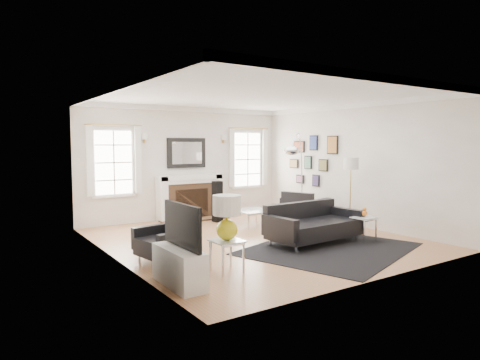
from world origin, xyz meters
TOP-DOWN VIEW (x-y plane):
  - floor at (0.00, 0.00)m, footprint 6.00×6.00m
  - back_wall at (0.00, 3.00)m, footprint 5.50×0.04m
  - front_wall at (0.00, -3.00)m, footprint 5.50×0.04m
  - left_wall at (-2.75, 0.00)m, footprint 0.04×6.00m
  - right_wall at (2.75, 0.00)m, footprint 0.04×6.00m
  - ceiling at (0.00, 0.00)m, footprint 5.50×6.00m
  - crown_molding at (0.00, 0.00)m, footprint 5.50×6.00m
  - fireplace at (0.00, 2.79)m, footprint 1.70×0.69m
  - mantel_mirror at (0.00, 2.95)m, footprint 1.05×0.07m
  - window_left at (-1.85, 2.95)m, footprint 1.24×0.15m
  - window_right at (1.85, 2.95)m, footprint 1.24×0.15m
  - gallery_wall at (2.72, 1.30)m, footprint 0.04×1.73m
  - tv_unit at (-2.44, -1.70)m, footprint 0.35×1.00m
  - area_rug at (0.65, -1.39)m, footprint 3.50×3.20m
  - sofa at (0.72, -0.85)m, footprint 1.94×0.97m
  - armchair_left at (-2.09, -0.55)m, footprint 0.89×0.96m
  - armchair_right at (1.97, 0.75)m, footprint 1.06×1.13m
  - coffee_table at (0.79, 1.19)m, footprint 0.82×0.82m
  - side_table_left at (-1.61, -1.54)m, footprint 0.43×0.43m
  - nesting_table at (1.61, -1.34)m, footprint 0.43×0.36m
  - gourd_lamp at (-1.61, -1.54)m, footprint 0.41×0.41m
  - orange_vase at (1.61, -1.34)m, footprint 0.10×0.10m
  - arc_floor_lamp at (1.46, 0.43)m, footprint 1.55×1.44m
  - stick_floor_lamp at (2.20, -0.45)m, footprint 0.32×0.32m
  - speaker_tower at (0.36, 2.05)m, footprint 0.21×0.21m

SIDE VIEW (x-z plane):
  - floor at x=0.00m, z-range 0.00..0.00m
  - area_rug at x=0.65m, z-range 0.00..0.01m
  - armchair_left at x=-2.09m, z-range 0.03..0.60m
  - tv_unit at x=-2.44m, z-range -0.22..0.87m
  - coffee_table at x=0.79m, z-range 0.15..0.51m
  - sofa at x=0.72m, z-range 0.03..0.65m
  - armchair_right at x=1.97m, z-range 0.04..0.66m
  - nesting_table at x=1.61m, z-range 0.13..0.60m
  - side_table_left at x=-1.61m, z-range 0.14..0.61m
  - speaker_tower at x=0.36m, z-range 0.00..0.98m
  - fireplace at x=0.00m, z-range -0.01..1.10m
  - orange_vase at x=1.61m, z-range 0.49..0.65m
  - gourd_lamp at x=-1.61m, z-range 0.52..1.18m
  - arc_floor_lamp at x=1.46m, z-range 0.09..2.29m
  - stick_floor_lamp at x=2.20m, z-range 0.58..2.16m
  - back_wall at x=0.00m, z-range 0.00..2.80m
  - front_wall at x=0.00m, z-range 0.00..2.80m
  - left_wall at x=-2.75m, z-range 0.00..2.80m
  - right_wall at x=2.75m, z-range 0.00..2.80m
  - window_left at x=-1.85m, z-range 0.65..2.27m
  - window_right at x=1.85m, z-range 0.65..2.27m
  - gallery_wall at x=2.72m, z-range 0.89..2.18m
  - mantel_mirror at x=0.00m, z-range 1.27..2.02m
  - crown_molding at x=0.00m, z-range 2.68..2.80m
  - ceiling at x=0.00m, z-range 2.79..2.81m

